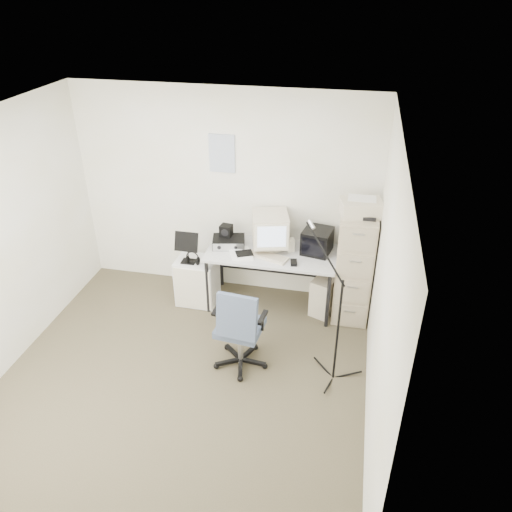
% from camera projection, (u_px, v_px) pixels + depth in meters
% --- Properties ---
extents(floor, '(3.60, 3.60, 0.01)m').
position_uv_depth(floor, '(183.00, 379.00, 5.00)').
color(floor, '#423D29').
rests_on(floor, ground).
extents(ceiling, '(3.60, 3.60, 0.01)m').
position_uv_depth(ceiling, '(159.00, 132.00, 3.75)').
color(ceiling, white).
rests_on(ceiling, ground).
extents(wall_back, '(3.60, 0.02, 2.50)m').
position_uv_depth(wall_back, '(225.00, 194.00, 5.90)').
color(wall_back, white).
rests_on(wall_back, ground).
extents(wall_front, '(3.60, 0.02, 2.50)m').
position_uv_depth(wall_front, '(63.00, 436.00, 2.85)').
color(wall_front, white).
rests_on(wall_front, ground).
extents(wall_right, '(0.02, 3.60, 2.50)m').
position_uv_depth(wall_right, '(382.00, 297.00, 4.05)').
color(wall_right, white).
rests_on(wall_right, ground).
extents(wall_calendar, '(0.30, 0.02, 0.44)m').
position_uv_depth(wall_calendar, '(222.00, 153.00, 5.64)').
color(wall_calendar, white).
rests_on(wall_calendar, wall_back).
extents(filing_cabinet, '(0.40, 0.60, 1.30)m').
position_uv_depth(filing_cabinet, '(354.00, 265.00, 5.65)').
color(filing_cabinet, tan).
rests_on(filing_cabinet, floor).
extents(printer, '(0.48, 0.38, 0.17)m').
position_uv_depth(printer, '(361.00, 208.00, 5.25)').
color(printer, white).
rests_on(printer, filing_cabinet).
extents(desk, '(1.50, 0.70, 0.73)m').
position_uv_depth(desk, '(271.00, 279.00, 5.93)').
color(desk, silver).
rests_on(desk, floor).
extents(crt_monitor, '(0.49, 0.51, 0.44)m').
position_uv_depth(crt_monitor, '(270.00, 232.00, 5.71)').
color(crt_monitor, white).
rests_on(crt_monitor, desk).
extents(crt_tv, '(0.36, 0.38, 0.28)m').
position_uv_depth(crt_tv, '(317.00, 241.00, 5.69)').
color(crt_tv, black).
rests_on(crt_tv, desk).
extents(desk_speaker, '(0.10, 0.10, 0.15)m').
position_uv_depth(desk_speaker, '(291.00, 245.00, 5.74)').
color(desk_speaker, beige).
rests_on(desk_speaker, desk).
extents(keyboard, '(0.49, 0.30, 0.03)m').
position_uv_depth(keyboard, '(268.00, 256.00, 5.64)').
color(keyboard, white).
rests_on(keyboard, desk).
extents(mouse, '(0.09, 0.13, 0.04)m').
position_uv_depth(mouse, '(294.00, 263.00, 5.51)').
color(mouse, black).
rests_on(mouse, desk).
extents(radio_receiver, '(0.42, 0.34, 0.11)m').
position_uv_depth(radio_receiver, '(229.00, 242.00, 5.85)').
color(radio_receiver, black).
rests_on(radio_receiver, desk).
extents(radio_speaker, '(0.15, 0.14, 0.13)m').
position_uv_depth(radio_speaker, '(226.00, 230.00, 5.85)').
color(radio_speaker, black).
rests_on(radio_speaker, radio_receiver).
extents(papers, '(0.34, 0.39, 0.02)m').
position_uv_depth(papers, '(241.00, 254.00, 5.69)').
color(papers, white).
rests_on(papers, desk).
extents(pc_tower, '(0.39, 0.55, 0.47)m').
position_uv_depth(pc_tower, '(327.00, 292.00, 5.92)').
color(pc_tower, white).
rests_on(pc_tower, floor).
extents(office_chair, '(0.62, 0.62, 0.97)m').
position_uv_depth(office_chair, '(240.00, 326.00, 4.95)').
color(office_chair, slate).
rests_on(office_chair, floor).
extents(side_cart, '(0.48, 0.38, 0.58)m').
position_uv_depth(side_cart, '(197.00, 281.00, 6.03)').
color(side_cart, silver).
rests_on(side_cart, floor).
extents(music_stand, '(0.29, 0.18, 0.40)m').
position_uv_depth(music_stand, '(188.00, 247.00, 5.75)').
color(music_stand, black).
rests_on(music_stand, side_cart).
extents(headphones, '(0.22, 0.22, 0.03)m').
position_uv_depth(headphones, '(193.00, 260.00, 5.79)').
color(headphones, black).
rests_on(headphones, side_cart).
extents(mic_stand, '(0.03, 0.03, 1.52)m').
position_uv_depth(mic_stand, '(339.00, 316.00, 4.64)').
color(mic_stand, black).
rests_on(mic_stand, floor).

